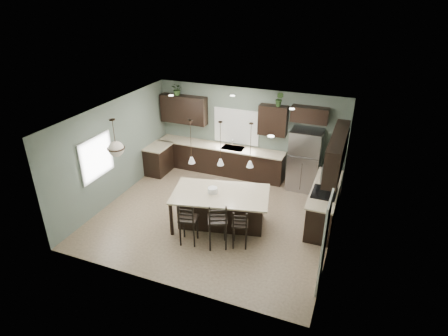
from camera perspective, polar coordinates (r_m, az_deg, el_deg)
ground at (r=10.10m, az=-1.37°, el=-7.22°), size 6.00×6.00×0.00m
pantry_door at (r=7.70m, az=15.02°, el=-11.03°), size 0.04×0.82×2.04m
window_back at (r=11.83m, az=1.91°, el=6.35°), size 1.35×0.02×1.00m
window_left at (r=10.21m, az=-18.93°, el=1.55°), size 0.02×1.10×1.00m
left_return_cabs at (r=12.32m, az=-9.94°, el=1.25°), size 0.60×0.90×0.90m
left_return_countertop at (r=12.12m, az=-10.03°, el=3.25°), size 0.66×0.96×0.04m
back_lower_cabs at (r=12.15m, az=-0.62°, el=1.31°), size 4.20×0.60×0.90m
back_countertop at (r=11.94m, az=-0.66°, el=3.32°), size 4.20×0.66×0.04m
sink_inset at (r=11.79m, az=1.36°, el=3.07°), size 0.70×0.45×0.01m
faucet at (r=11.71m, az=1.32°, el=3.67°), size 0.02×0.02×0.28m
back_upper_left at (r=12.24m, az=-6.13°, el=8.87°), size 1.55×0.34×0.90m
back_upper_right at (r=11.23m, az=7.48°, el=7.21°), size 0.85×0.34×0.90m
fridge_header at (r=10.95m, az=12.94°, el=7.92°), size 1.05×0.34×0.45m
right_lower_cabs at (r=10.05m, az=15.02°, el=-5.39°), size 0.60×2.35×0.90m
right_countertop at (r=9.82m, az=15.22°, el=-3.03°), size 0.66×2.35×0.04m
cooktop at (r=9.57m, az=15.01°, el=-3.65°), size 0.58×0.75×0.02m
wall_oven_front at (r=9.84m, az=13.04°, el=-5.88°), size 0.01×0.72×0.60m
right_upper_cabs at (r=9.37m, az=16.85°, el=2.33°), size 0.34×2.35×0.90m
microwave at (r=9.28m, az=16.05°, el=-0.51°), size 0.40×0.75×0.40m
refrigerator at (r=11.25m, az=12.18°, el=1.21°), size 0.90×0.74×1.85m
kitchen_island at (r=9.50m, az=-0.51°, el=-6.29°), size 2.61×1.84×0.92m
serving_dish at (r=9.25m, az=-1.75°, el=-3.40°), size 0.24×0.24×0.14m
bar_stool_left at (r=8.87m, az=-5.43°, el=-8.29°), size 0.49×0.49×1.11m
bar_stool_center at (r=8.70m, az=-1.00°, el=-8.58°), size 0.59×0.59×1.20m
bar_stool_right at (r=8.77m, az=2.46°, el=-9.06°), size 0.46×0.46×1.01m
pendant_left at (r=8.80m, az=-5.07°, el=3.98°), size 0.17×0.17×1.10m
pendant_center at (r=8.67m, az=-0.56°, el=3.73°), size 0.17×0.17×1.10m
pendant_right at (r=8.59m, az=4.06°, el=3.44°), size 0.17×0.17×1.10m
chandelier at (r=9.15m, az=-16.34°, el=4.42°), size 0.42×0.42×0.94m
plant_back_left at (r=12.12m, az=-7.14°, el=11.81°), size 0.40×0.37×0.38m
plant_back_right at (r=10.98m, az=8.45°, el=10.33°), size 0.27×0.24×0.43m
room_shell at (r=9.28m, az=-1.48°, el=1.58°), size 6.00×6.00×6.00m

